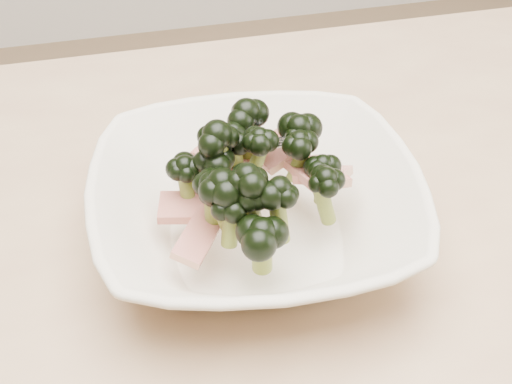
# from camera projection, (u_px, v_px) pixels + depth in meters

# --- Properties ---
(dining_table) EXTENTS (1.20, 0.80, 0.75)m
(dining_table) POSITION_uv_depth(u_px,v_px,m) (255.00, 348.00, 0.63)
(dining_table) COLOR tan
(dining_table) RESTS_ON ground
(broccoli_dish) EXTENTS (0.29, 0.29, 0.11)m
(broccoli_dish) POSITION_uv_depth(u_px,v_px,m) (255.00, 203.00, 0.58)
(broccoli_dish) COLOR beige
(broccoli_dish) RESTS_ON dining_table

